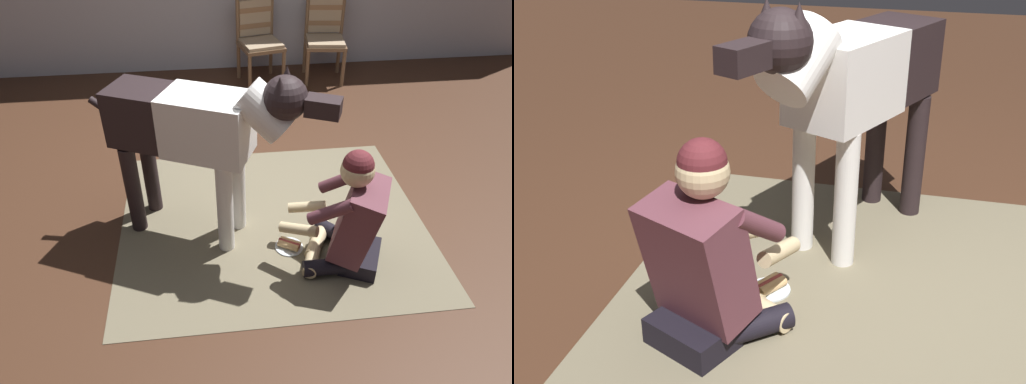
% 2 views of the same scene
% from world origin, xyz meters
% --- Properties ---
extents(ground_plane, '(14.65, 14.65, 0.00)m').
position_xyz_m(ground_plane, '(0.00, 0.00, 0.00)').
color(ground_plane, '#45291A').
extents(area_rug, '(2.28, 1.97, 0.01)m').
position_xyz_m(area_rug, '(-0.03, -0.18, 0.00)').
color(area_rug, '#71674F').
rests_on(area_rug, ground).
extents(dining_chair_left_of_pair, '(0.55, 0.55, 0.98)m').
position_xyz_m(dining_chair_left_of_pair, '(0.19, 2.51, 0.54)').
color(dining_chair_left_of_pair, brown).
rests_on(dining_chair_left_of_pair, ground).
extents(dining_chair_right_of_pair, '(0.51, 0.52, 0.98)m').
position_xyz_m(dining_chair_right_of_pair, '(0.98, 2.51, 0.54)').
color(dining_chair_right_of_pair, brown).
rests_on(dining_chair_right_of_pair, ground).
extents(person_sitting_on_floor, '(0.74, 0.62, 0.88)m').
position_xyz_m(person_sitting_on_floor, '(0.41, -0.66, 0.36)').
color(person_sitting_on_floor, black).
rests_on(person_sitting_on_floor, ground).
extents(large_dog, '(1.57, 0.83, 1.31)m').
position_xyz_m(large_dog, '(-0.53, -0.23, 0.85)').
color(large_dog, white).
rests_on(large_dog, ground).
extents(hot_dog_on_plate, '(0.20, 0.20, 0.06)m').
position_xyz_m(hot_dog_on_plate, '(0.05, -0.49, 0.03)').
color(hot_dog_on_plate, silver).
rests_on(hot_dog_on_plate, ground).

